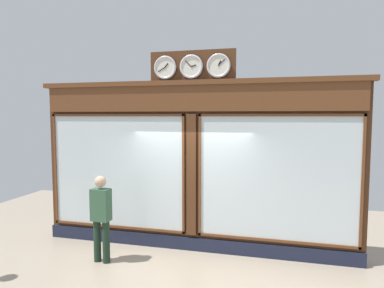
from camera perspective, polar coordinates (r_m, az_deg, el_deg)
shop_facade at (r=7.15m, az=0.25°, el=-3.51°), size 6.86×0.42×4.15m
pedestrian at (r=6.88m, az=-15.05°, el=-11.45°), size 0.38×0.25×1.69m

